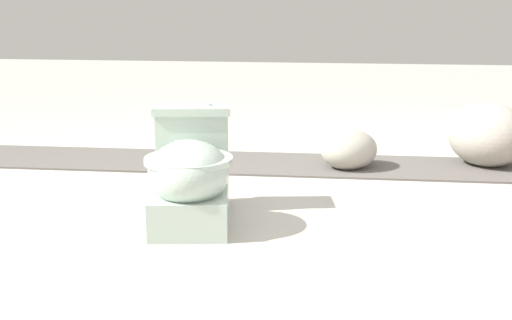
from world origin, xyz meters
The scene contains 5 objects.
ground_plane centered at (0.00, 0.00, 0.00)m, with size 14.00×14.00×0.00m, color #B7B2A8.
gravel_strip centered at (-1.13, 0.50, 0.01)m, with size 0.56×8.00×0.01m, color #605B56.
toilet centered at (-0.03, 0.12, 0.22)m, with size 0.68×0.46×0.52m.
boulder_near centered at (-1.25, 1.67, 0.19)m, with size 0.49×0.44×0.38m, color #ADA899.
boulder_far centered at (-1.08, 0.85, 0.12)m, with size 0.35×0.30×0.24m, color #ADA899.
Camera 1 is at (3.04, 0.78, 1.06)m, focal length 50.00 mm.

